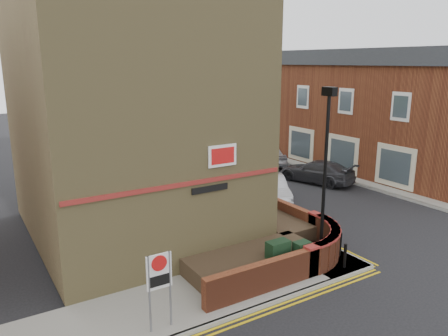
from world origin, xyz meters
The scene contains 27 objects.
ground centered at (0.00, 0.00, 0.00)m, with size 120.00×120.00×0.00m, color black.
pavement_corner centered at (-3.50, 1.50, 0.06)m, with size 13.00×3.00×0.12m, color gray.
pavement_main centered at (2.00, 16.00, 0.06)m, with size 2.00×32.00×0.12m, color gray.
pavement_far centered at (13.00, 13.00, 0.06)m, with size 4.00×40.00×0.12m, color gray.
kerb_side centered at (-3.50, 0.00, 0.06)m, with size 13.00×0.15×0.12m, color gray.
kerb_main_near centered at (3.00, 16.00, 0.06)m, with size 0.15×32.00×0.12m, color gray.
kerb_main_far centered at (11.00, 13.00, 0.06)m, with size 0.15×40.00×0.12m, color gray.
yellow_lines_side centered at (-3.50, -0.25, 0.01)m, with size 13.00×0.28×0.01m, color gold.
yellow_lines_main centered at (3.25, 16.00, 0.01)m, with size 0.28×32.00×0.01m, color gold.
corner_building centered at (-2.84, 8.00, 6.23)m, with size 8.95×10.40×13.60m.
garden_wall centered at (0.00, 2.50, 0.00)m, with size 6.80×6.00×1.20m, color brown, non-canonical shape.
lamppost centered at (1.60, 1.20, 3.34)m, with size 0.25×0.50×6.30m.
utility_cabinet_large centered at (-0.30, 1.30, 0.72)m, with size 0.80×0.45×1.20m, color black.
utility_cabinet_small centered at (0.50, 1.00, 0.67)m, with size 0.55×0.40×1.10m, color black.
bollard_near centered at (2.00, 0.40, 0.57)m, with size 0.11×0.11×0.90m, color black.
bollard_far centered at (2.60, 1.20, 0.57)m, with size 0.11×0.11×0.90m, color black.
zone_sign centered at (-5.00, 0.50, 1.64)m, with size 0.72×0.07×2.20m.
far_terrace centered at (14.50, 17.00, 4.04)m, with size 5.40×30.40×8.00m.
far_terrace_cream centered at (14.50, 38.00, 4.05)m, with size 5.40×12.40×8.00m.
tree_near centered at (2.00, 14.05, 4.70)m, with size 3.64×3.65×6.70m.
tree_mid centered at (2.00, 22.05, 5.20)m, with size 4.03×4.03×7.42m.
tree_far centered at (2.00, 30.05, 4.91)m, with size 3.81×3.81×7.00m.
traffic_light_assembly centered at (2.40, 25.00, 2.78)m, with size 0.20×0.16×4.20m.
silver_car_near centered at (4.83, 8.28, 0.66)m, with size 1.40×4.02×1.32m, color #AEAFB6.
red_car_main centered at (4.23, 20.41, 0.63)m, with size 2.08×4.52×1.26m, color maroon.
grey_car_far centered at (9.35, 9.57, 0.68)m, with size 1.91×4.71×1.37m, color #2E2F34.
silver_car_far centered at (9.55, 15.12, 0.79)m, with size 1.86×4.62×1.57m, color #B5B5BD.
Camera 1 is at (-9.13, -9.40, 7.25)m, focal length 35.00 mm.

